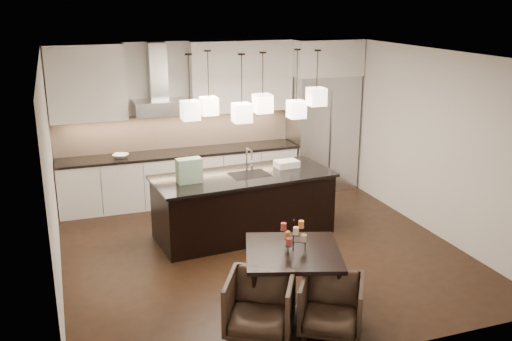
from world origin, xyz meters
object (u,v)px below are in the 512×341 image
object	(u,v)px
refrigerator	(322,132)
armchair_left	(260,305)
island_body	(243,206)
armchair_right	(332,305)
dining_table	(293,276)

from	to	relation	value
refrigerator	armchair_left	world-z (taller)	refrigerator
refrigerator	island_body	size ratio (longest dim) A/B	0.82
refrigerator	armchair_left	xyz separation A→B (m)	(-2.83, -4.37, -0.74)
armchair_right	dining_table	bearing A→B (deg)	132.58
dining_table	armchair_left	size ratio (longest dim) A/B	1.51
island_body	armchair_left	world-z (taller)	island_body
island_body	armchair_left	xyz separation A→B (m)	(-0.68, -2.62, -0.13)
armchair_right	refrigerator	bearing A→B (deg)	97.15
dining_table	armchair_left	bearing A→B (deg)	-121.92
armchair_right	armchair_left	bearing A→B (deg)	-166.49
refrigerator	island_body	world-z (taller)	refrigerator
island_body	armchair_left	size ratio (longest dim) A/B	3.58
island_body	armchair_right	xyz separation A→B (m)	(0.06, -2.86, -0.15)
dining_table	armchair_left	xyz separation A→B (m)	(-0.60, -0.50, 0.00)
refrigerator	armchair_right	size ratio (longest dim) A/B	3.13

